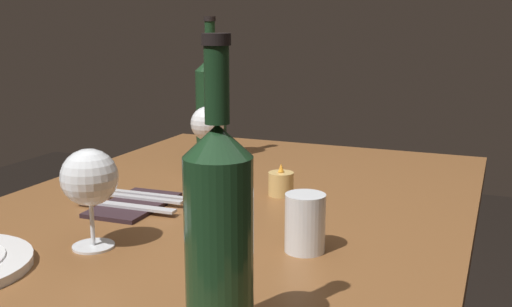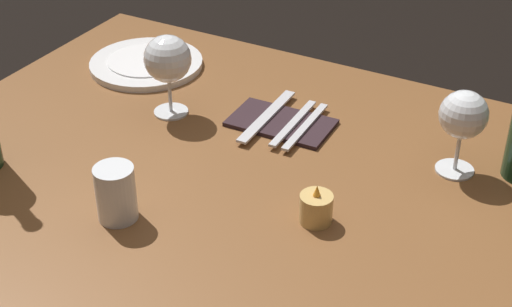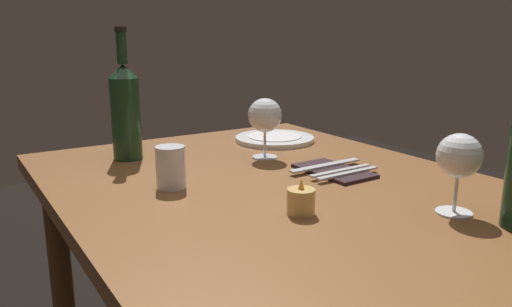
% 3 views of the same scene
% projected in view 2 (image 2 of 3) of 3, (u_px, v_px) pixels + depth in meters
% --- Properties ---
extents(dining_table, '(1.30, 0.90, 0.74)m').
position_uv_depth(dining_table, '(268.00, 219.00, 1.35)').
color(dining_table, brown).
rests_on(dining_table, ground).
extents(wine_glass_left, '(0.09, 0.09, 0.16)m').
position_uv_depth(wine_glass_left, '(168.00, 60.00, 1.43)').
color(wine_glass_left, white).
rests_on(wine_glass_left, dining_table).
extents(wine_glass_right, '(0.08, 0.08, 0.15)m').
position_uv_depth(wine_glass_right, '(463.00, 116.00, 1.26)').
color(wine_glass_right, white).
rests_on(wine_glass_right, dining_table).
extents(water_tumbler, '(0.06, 0.06, 0.09)m').
position_uv_depth(water_tumbler, '(116.00, 196.00, 1.19)').
color(water_tumbler, white).
rests_on(water_tumbler, dining_table).
extents(votive_candle, '(0.05, 0.05, 0.07)m').
position_uv_depth(votive_candle, '(316.00, 209.00, 1.19)').
color(votive_candle, '#DBB266').
rests_on(votive_candle, dining_table).
extents(dinner_plate, '(0.24, 0.24, 0.02)m').
position_uv_depth(dinner_plate, '(146.00, 63.00, 1.65)').
color(dinner_plate, white).
rests_on(dinner_plate, dining_table).
extents(folded_napkin, '(0.19, 0.12, 0.01)m').
position_uv_depth(folded_napkin, '(281.00, 123.00, 1.45)').
color(folded_napkin, '#2D1E23').
rests_on(folded_napkin, dining_table).
extents(fork_inner, '(0.02, 0.18, 0.00)m').
position_uv_depth(fork_inner, '(293.00, 123.00, 1.44)').
color(fork_inner, silver).
rests_on(fork_inner, folded_napkin).
extents(fork_outer, '(0.02, 0.18, 0.00)m').
position_uv_depth(fork_outer, '(305.00, 126.00, 1.43)').
color(fork_outer, silver).
rests_on(fork_outer, folded_napkin).
extents(table_knife, '(0.03, 0.21, 0.00)m').
position_uv_depth(table_knife, '(267.00, 116.00, 1.46)').
color(table_knife, silver).
rests_on(table_knife, folded_napkin).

